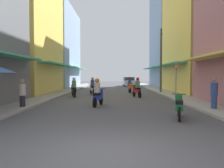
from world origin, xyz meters
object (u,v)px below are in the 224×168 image
(motorbike_red, at_px, (137,88))
(utility_pole, at_px, (161,60))
(motorbike_blue, at_px, (98,94))
(motorbike_silver, at_px, (98,84))
(parked_car, at_px, (129,81))
(motorbike_green, at_px, (179,106))
(pedestrian_midway, at_px, (22,94))
(motorbike_orange, at_px, (130,86))
(pedestrian_far, at_px, (214,94))
(street_sign_no_entry, at_px, (176,76))
(motorbike_white, at_px, (92,87))
(motorbike_black, at_px, (74,88))

(motorbike_red, relative_size, utility_pole, 0.29)
(motorbike_blue, bearing_deg, utility_pole, 60.04)
(motorbike_silver, xyz_separation_m, parked_car, (4.56, 5.66, 0.24))
(motorbike_green, distance_m, utility_pole, 13.25)
(motorbike_green, bearing_deg, pedestrian_midway, 160.89)
(motorbike_orange, relative_size, pedestrian_far, 1.10)
(pedestrian_midway, height_order, street_sign_no_entry, street_sign_no_entry)
(motorbike_blue, distance_m, pedestrian_far, 6.02)
(pedestrian_far, relative_size, utility_pole, 0.27)
(parked_car, height_order, pedestrian_far, pedestrian_far)
(motorbike_white, xyz_separation_m, pedestrian_far, (6.88, -9.56, 0.12))
(motorbike_orange, xyz_separation_m, pedestrian_midway, (-6.22, -11.04, 0.06))
(motorbike_red, height_order, street_sign_no_entry, street_sign_no_entry)
(pedestrian_far, bearing_deg, motorbike_white, 125.77)
(motorbike_black, bearing_deg, pedestrian_midway, -102.21)
(motorbike_blue, bearing_deg, motorbike_orange, 76.43)
(parked_car, bearing_deg, pedestrian_far, -84.20)
(motorbike_orange, bearing_deg, motorbike_silver, 113.25)
(motorbike_silver, xyz_separation_m, motorbike_green, (4.98, -22.53, 0.00))
(motorbike_black, bearing_deg, pedestrian_far, -41.86)
(motorbike_white, bearing_deg, pedestrian_midway, -106.84)
(motorbike_orange, xyz_separation_m, parked_car, (0.72, 14.59, 0.04))
(motorbike_red, bearing_deg, motorbike_silver, 106.90)
(motorbike_white, xyz_separation_m, pedestrian_midway, (-2.72, -8.98, 0.06))
(motorbike_orange, bearing_deg, street_sign_no_entry, -67.11)
(motorbike_white, height_order, utility_pole, utility_pole)
(motorbike_silver, bearing_deg, motorbike_black, -94.01)
(motorbike_blue, distance_m, parked_car, 24.73)
(utility_pole, relative_size, street_sign_no_entry, 2.32)
(motorbike_red, bearing_deg, pedestrian_midway, -135.35)
(motorbike_blue, height_order, pedestrian_far, pedestrian_far)
(motorbike_green, distance_m, street_sign_no_entry, 7.23)
(motorbike_red, distance_m, pedestrian_far, 7.65)
(motorbike_blue, xyz_separation_m, parked_car, (3.12, 24.53, 0.04))
(motorbike_green, relative_size, street_sign_no_entry, 0.67)
(motorbike_silver, bearing_deg, motorbike_red, -73.10)
(motorbike_white, relative_size, pedestrian_midway, 1.14)
(motorbike_black, relative_size, parked_car, 0.42)
(motorbike_green, bearing_deg, motorbike_black, 122.50)
(motorbike_black, bearing_deg, motorbike_silver, 85.99)
(pedestrian_midway, distance_m, street_sign_no_entry, 10.09)
(motorbike_silver, distance_m, motorbike_blue, 18.93)
(motorbike_black, height_order, utility_pole, utility_pole)
(pedestrian_far, distance_m, utility_pole, 11.14)
(motorbike_silver, xyz_separation_m, motorbike_orange, (3.84, -8.94, 0.20))
(motorbike_red, bearing_deg, motorbike_green, -84.50)
(motorbike_black, height_order, motorbike_red, same)
(parked_car, height_order, utility_pole, utility_pole)
(motorbike_green, relative_size, motorbike_blue, 1.00)
(motorbike_black, height_order, street_sign_no_entry, street_sign_no_entry)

